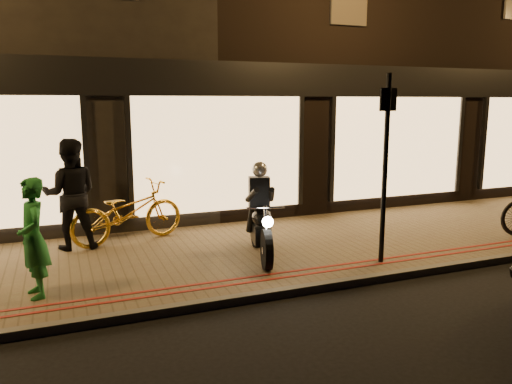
# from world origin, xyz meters

# --- Properties ---
(ground) EXTENTS (90.00, 90.00, 0.00)m
(ground) POSITION_xyz_m (0.00, 0.00, 0.00)
(ground) COLOR black
(ground) RESTS_ON ground
(sidewalk) EXTENTS (50.00, 4.00, 0.12)m
(sidewalk) POSITION_xyz_m (0.00, 2.00, 0.06)
(sidewalk) COLOR brown
(sidewalk) RESTS_ON ground
(kerb_stone) EXTENTS (50.00, 0.14, 0.12)m
(kerb_stone) POSITION_xyz_m (0.00, 0.05, 0.06)
(kerb_stone) COLOR #59544C
(kerb_stone) RESTS_ON ground
(red_kerb_lines) EXTENTS (50.00, 0.26, 0.01)m
(red_kerb_lines) POSITION_xyz_m (0.00, 0.55, 0.12)
(red_kerb_lines) COLOR maroon
(red_kerb_lines) RESTS_ON sidewalk
(building_row) EXTENTS (48.00, 10.11, 8.50)m
(building_row) POSITION_xyz_m (-0.00, 8.99, 4.25)
(building_row) COLOR black
(building_row) RESTS_ON ground
(motorcycle) EXTENTS (0.76, 1.91, 1.59)m
(motorcycle) POSITION_xyz_m (-0.07, 1.55, 0.73)
(motorcycle) COLOR black
(motorcycle) RESTS_ON sidewalk
(sign_post) EXTENTS (0.35, 0.10, 3.00)m
(sign_post) POSITION_xyz_m (1.65, 0.55, 1.80)
(sign_post) COLOR black
(sign_post) RESTS_ON sidewalk
(bicycle_gold) EXTENTS (2.27, 1.33, 1.13)m
(bicycle_gold) POSITION_xyz_m (-2.01, 3.27, 0.68)
(bicycle_gold) COLOR gold
(bicycle_gold) RESTS_ON sidewalk
(person_green) EXTENTS (0.51, 0.66, 1.60)m
(person_green) POSITION_xyz_m (-3.51, 1.03, 0.92)
(person_green) COLOR #1F752E
(person_green) RESTS_ON sidewalk
(person_dark) EXTENTS (1.01, 0.82, 1.95)m
(person_dark) POSITION_xyz_m (-2.98, 3.22, 1.09)
(person_dark) COLOR black
(person_dark) RESTS_ON sidewalk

